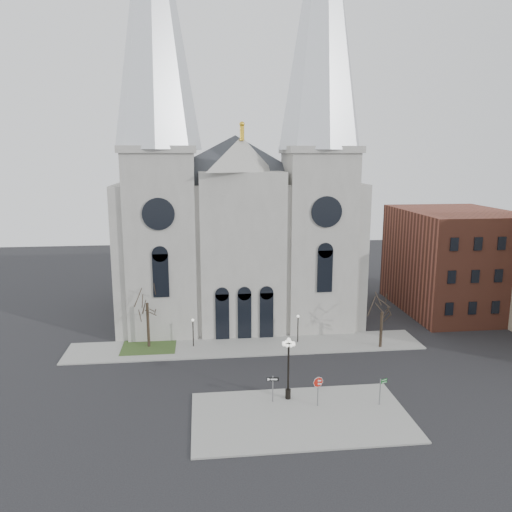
{
  "coord_description": "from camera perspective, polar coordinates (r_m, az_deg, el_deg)",
  "views": [
    {
      "loc": [
        -4.99,
        -42.26,
        21.34
      ],
      "look_at": [
        0.74,
        8.0,
        11.12
      ],
      "focal_mm": 35.0,
      "sensor_mm": 36.0,
      "label": 1
    }
  ],
  "objects": [
    {
      "name": "sidewalk_near",
      "position": [
        43.64,
        5.14,
        -17.8
      ],
      "size": [
        18.0,
        10.0,
        0.14
      ],
      "primitive_type": "cube",
      "color": "gray",
      "rests_on": "ground"
    },
    {
      "name": "ped_lamp_left",
      "position": [
        57.03,
        -7.21,
        -8.14
      ],
      "size": [
        0.32,
        0.32,
        3.26
      ],
      "color": "black",
      "rests_on": "sidewalk_far"
    },
    {
      "name": "one_way_sign",
      "position": [
        44.89,
        1.93,
        -14.48
      ],
      "size": [
        1.05,
        0.16,
        2.4
      ],
      "rotation": [
        0.0,
        0.0,
        -0.12
      ],
      "color": "slate",
      "rests_on": "sidewalk_near"
    },
    {
      "name": "sidewalk_far",
      "position": [
        57.57,
        -1.08,
        -10.27
      ],
      "size": [
        40.0,
        6.0,
        0.14
      ],
      "primitive_type": "cube",
      "color": "gray",
      "rests_on": "ground"
    },
    {
      "name": "stop_sign",
      "position": [
        44.41,
        7.11,
        -14.45
      ],
      "size": [
        0.96,
        0.12,
        2.67
      ],
      "rotation": [
        0.0,
        0.0,
        -0.09
      ],
      "color": "slate",
      "rests_on": "sidewalk_near"
    },
    {
      "name": "ground",
      "position": [
        47.61,
        0.22,
        -15.21
      ],
      "size": [
        160.0,
        160.0,
        0.0
      ],
      "primitive_type": "plane",
      "color": "black",
      "rests_on": "ground"
    },
    {
      "name": "bg_building_brick",
      "position": [
        74.56,
        21.64,
        -0.48
      ],
      "size": [
        14.0,
        18.0,
        14.0
      ],
      "primitive_type": "cube",
      "color": "brown",
      "rests_on": "ground"
    },
    {
      "name": "ped_lamp_right",
      "position": [
        58.07,
        4.82,
        -7.73
      ],
      "size": [
        0.32,
        0.32,
        3.26
      ],
      "color": "black",
      "rests_on": "sidewalk_far"
    },
    {
      "name": "street_name_sign",
      "position": [
        45.78,
        14.08,
        -14.58
      ],
      "size": [
        0.71,
        0.34,
        2.38
      ],
      "rotation": [
        0.0,
        0.0,
        0.4
      ],
      "color": "slate",
      "rests_on": "sidewalk_near"
    },
    {
      "name": "tree_left",
      "position": [
        56.82,
        -12.36,
        -4.95
      ],
      "size": [
        3.2,
        3.2,
        7.5
      ],
      "color": "black",
      "rests_on": "ground"
    },
    {
      "name": "tree_right",
      "position": [
        57.55,
        14.22,
        -5.99
      ],
      "size": [
        3.2,
        3.2,
        6.0
      ],
      "color": "black",
      "rests_on": "ground"
    },
    {
      "name": "globe_lamp",
      "position": [
        44.65,
        3.73,
        -11.85
      ],
      "size": [
        1.52,
        1.52,
        5.7
      ],
      "rotation": [
        0.0,
        0.0,
        0.28
      ],
      "color": "black",
      "rests_on": "sidewalk_near"
    },
    {
      "name": "grass_patch",
      "position": [
        58.58,
        -12.12,
        -10.12
      ],
      "size": [
        6.0,
        5.0,
        0.18
      ],
      "primitive_type": "cube",
      "color": "#2C451D",
      "rests_on": "ground"
    },
    {
      "name": "cathedral",
      "position": [
        65.37,
        -2.14,
        8.91
      ],
      "size": [
        33.0,
        26.66,
        54.0
      ],
      "color": "#9B9890",
      "rests_on": "ground"
    }
  ]
}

